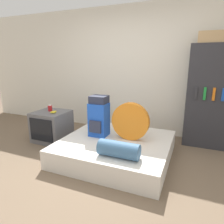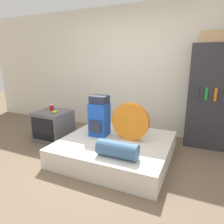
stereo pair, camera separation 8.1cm
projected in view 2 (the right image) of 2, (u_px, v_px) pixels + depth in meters
ground_plane at (84, 175)px, 2.72m from camera, size 16.00×16.00×0.00m
wall_back at (134, 71)px, 4.18m from camera, size 8.00×0.05×2.60m
bed at (116, 148)px, 3.21m from camera, size 1.67×1.59×0.29m
backpack at (99, 117)px, 3.29m from camera, size 0.29×0.29×0.67m
tent_bag at (130, 122)px, 3.12m from camera, size 0.60×0.10×0.60m
sleeping_roll at (117, 149)px, 2.58m from camera, size 0.55×0.21×0.21m
television at (53, 126)px, 3.88m from camera, size 0.61×0.60×0.57m
canister at (52, 108)px, 3.86m from camera, size 0.08×0.08×0.12m
banana_bunch at (55, 112)px, 3.72m from camera, size 0.11×0.14×0.03m
bookshelf at (214, 98)px, 3.42m from camera, size 0.85×0.38×1.79m
cardboard_box at (214, 37)px, 3.22m from camera, size 0.42×0.31×0.18m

